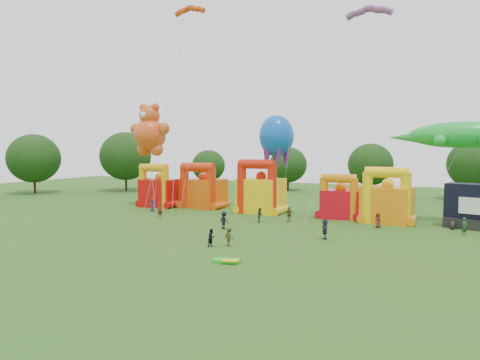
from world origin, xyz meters
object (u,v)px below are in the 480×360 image
at_px(bouncy_castle_2, 260,193).
at_px(octopus_kite, 277,154).
at_px(bouncy_castle_0, 159,190).
at_px(gecko_kite, 450,162).
at_px(teddy_bear_kite, 151,160).
at_px(spectator_0, 152,205).
at_px(spectator_4, 289,214).

xyz_separation_m(bouncy_castle_2, octopus_kite, (2.43, -0.43, 5.21)).
relative_size(bouncy_castle_0, octopus_kite, 0.49).
bearing_deg(bouncy_castle_0, gecko_kite, 2.19).
xyz_separation_m(bouncy_castle_2, gecko_kite, (22.64, 0.95, 4.39)).
distance_m(bouncy_castle_0, teddy_bear_kite, 4.81).
height_order(bouncy_castle_2, spectator_0, bouncy_castle_2).
bearing_deg(gecko_kite, teddy_bear_kite, -175.29).
height_order(bouncy_castle_2, octopus_kite, octopus_kite).
distance_m(octopus_kite, spectator_0, 18.42).
bearing_deg(octopus_kite, gecko_kite, 3.90).
bearing_deg(gecko_kite, spectator_0, -170.96).
distance_m(teddy_bear_kite, spectator_0, 6.94).
relative_size(spectator_0, spectator_4, 0.96).
bearing_deg(spectator_4, spectator_0, -39.14).
bearing_deg(octopus_kite, bouncy_castle_0, -179.70).
relative_size(teddy_bear_kite, spectator_4, 8.76).
bearing_deg(gecko_kite, bouncy_castle_2, -177.60).
relative_size(bouncy_castle_0, spectator_0, 3.82).
bearing_deg(bouncy_castle_2, gecko_kite, 2.40).
relative_size(bouncy_castle_0, bouncy_castle_2, 0.89).
height_order(bouncy_castle_0, spectator_4, bouncy_castle_0).
relative_size(bouncy_castle_2, spectator_4, 4.11).
xyz_separation_m(bouncy_castle_0, spectator_0, (2.01, -4.35, -1.60)).
height_order(bouncy_castle_0, bouncy_castle_2, bouncy_castle_2).
bearing_deg(bouncy_castle_2, teddy_bear_kite, -172.04).
bearing_deg(spectator_0, teddy_bear_kite, 147.40).
distance_m(spectator_0, spectator_4, 19.70).
distance_m(bouncy_castle_2, octopus_kite, 5.76).
bearing_deg(gecko_kite, bouncy_castle_0, -177.81).
relative_size(bouncy_castle_2, octopus_kite, 0.55).
bearing_deg(teddy_bear_kite, octopus_kite, 5.60).
distance_m(bouncy_castle_0, spectator_0, 5.05).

